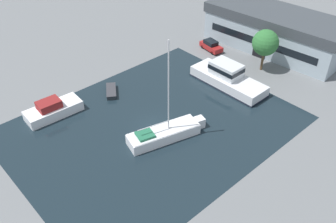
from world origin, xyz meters
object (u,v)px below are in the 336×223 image
object	(u,v)px
sailboat_moored	(165,133)
cabin_boat	(53,110)
small_dinghy	(111,91)
warehouse_building	(275,30)
quay_tree_near_building	(265,43)
motor_cruiser	(228,78)
parked_car	(211,46)

from	to	relation	value
sailboat_moored	cabin_boat	size ratio (longest dim) A/B	1.75
small_dinghy	cabin_boat	distance (m)	8.81
sailboat_moored	small_dinghy	bearing A→B (deg)	-169.05
warehouse_building	quay_tree_near_building	size ratio (longest dim) A/B	3.67
motor_cruiser	quay_tree_near_building	bearing A→B (deg)	-5.41
motor_cruiser	warehouse_building	bearing A→B (deg)	8.99
quay_tree_near_building	parked_car	bearing A→B (deg)	-174.15
quay_tree_near_building	parked_car	world-z (taller)	quay_tree_near_building
cabin_boat	warehouse_building	bearing A→B (deg)	80.70
warehouse_building	motor_cruiser	world-z (taller)	warehouse_building
warehouse_building	cabin_boat	xyz separation A→B (m)	(-8.33, -37.88, -2.46)
quay_tree_near_building	cabin_boat	distance (m)	32.70
sailboat_moored	quay_tree_near_building	bearing A→B (deg)	110.19
warehouse_building	parked_car	xyz separation A→B (m)	(-6.74, -8.51, -2.49)
quay_tree_near_building	cabin_boat	xyz separation A→B (m)	(-11.48, -30.39, -3.77)
parked_car	cabin_boat	distance (m)	29.42
parked_car	sailboat_moored	distance (m)	24.61
motor_cruiser	cabin_boat	distance (m)	25.26
quay_tree_near_building	sailboat_moored	bearing A→B (deg)	-84.75
parked_car	motor_cruiser	xyz separation A→B (m)	(9.21, -6.55, 0.40)
sailboat_moored	cabin_boat	world-z (taller)	sailboat_moored
warehouse_building	cabin_boat	size ratio (longest dim) A/B	3.26
parked_car	small_dinghy	distance (m)	20.65
quay_tree_near_building	warehouse_building	bearing A→B (deg)	112.77
warehouse_building	quay_tree_near_building	distance (m)	8.23
quay_tree_near_building	sailboat_moored	size ratio (longest dim) A/B	0.51
motor_cruiser	small_dinghy	bearing A→B (deg)	144.59
warehouse_building	small_dinghy	world-z (taller)	warehouse_building
motor_cruiser	small_dinghy	distance (m)	17.23
parked_car	small_dinghy	xyz separation A→B (m)	(-0.68, -20.63, -0.53)
quay_tree_near_building	cabin_boat	size ratio (longest dim) A/B	0.89
parked_car	warehouse_building	bearing A→B (deg)	149.91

